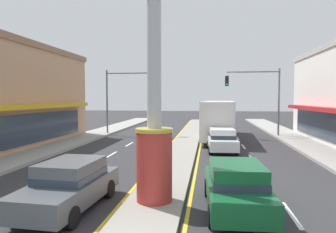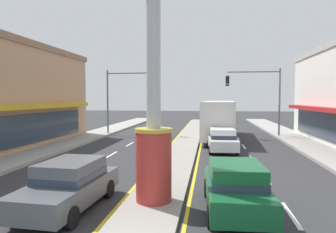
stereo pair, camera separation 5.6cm
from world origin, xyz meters
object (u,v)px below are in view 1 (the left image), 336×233
traffic_light_left_side (125,91)px  traffic_light_right_side (259,90)px  district_sign (154,60)px  sedan_near_left_lane (236,186)px  sedan_far_right_lane (70,184)px  sedan_near_right_lane (222,140)px  bus_mid_left_lane (219,117)px

traffic_light_left_side → traffic_light_right_side: bearing=0.6°
district_sign → sedan_near_left_lane: district_sign is taller
traffic_light_left_side → traffic_light_right_side: same height
district_sign → traffic_light_left_side: district_sign is taller
traffic_light_left_side → sedan_far_right_lane: 19.89m
traffic_light_left_side → traffic_light_right_side: 12.41m
sedan_near_right_lane → sedan_near_left_lane: size_ratio=1.00×
traffic_light_left_side → sedan_near_left_lane: traffic_light_left_side is taller
sedan_near_right_lane → bus_mid_left_lane: size_ratio=0.39×
sedan_far_right_lane → sedan_near_left_lane: 5.26m
sedan_near_right_lane → district_sign: bearing=-103.8°
traffic_light_right_side → sedan_near_left_lane: traffic_light_right_side is taller
district_sign → sedan_far_right_lane: district_sign is taller
traffic_light_left_side → sedan_near_right_lane: bearing=-41.9°
sedan_near_left_lane → traffic_light_left_side: bearing=115.2°
sedan_near_right_lane → bus_mid_left_lane: (-0.00, 6.69, 1.08)m
sedan_near_right_lane → sedan_near_left_lane: 10.85m
traffic_light_right_side → sedan_near_right_lane: bearing=-114.0°
traffic_light_left_side → bus_mid_left_lane: bearing=-7.9°
traffic_light_right_side → sedan_near_left_lane: size_ratio=1.42×
sedan_near_right_lane → sedan_far_right_lane: (-5.24, -11.34, 0.00)m
traffic_light_right_side → sedan_near_right_lane: 9.47m
district_sign → traffic_light_left_side: 19.58m
traffic_light_left_side → sedan_near_left_lane: bearing=-64.8°
bus_mid_left_lane → sedan_near_right_lane: bearing=-90.0°
traffic_light_right_side → sedan_far_right_lane: size_ratio=1.41×
traffic_light_right_side → sedan_far_right_lane: 21.58m
traffic_light_left_side → sedan_far_right_lane: traffic_light_left_side is taller
bus_mid_left_lane → sedan_far_right_lane: bearing=-106.2°
traffic_light_left_side → district_sign: bearing=-71.5°
traffic_light_left_side → bus_mid_left_lane: 9.22m
traffic_light_right_side → bus_mid_left_lane: 4.51m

